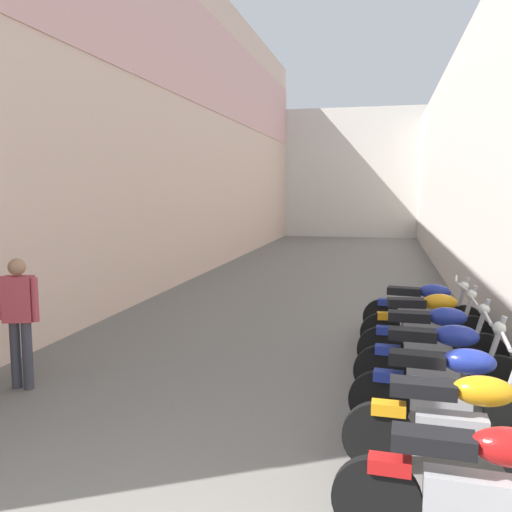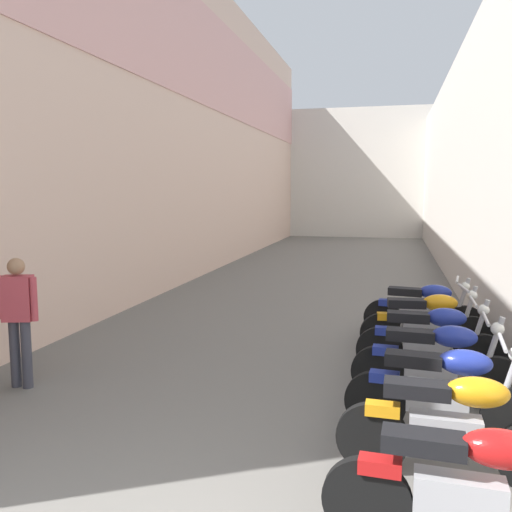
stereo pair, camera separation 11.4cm
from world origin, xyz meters
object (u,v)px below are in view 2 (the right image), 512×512
object	(u,v)px
motorcycle_nearest	(470,487)
motorcycle_third	(444,389)
motorcycle_sixth	(427,322)
motorcycle_second	(453,424)
pedestrian_mid_alley	(19,313)
motorcycle_seventh	(424,309)
motorcycle_fifth	(431,338)
motorcycle_fourth	(437,360)

from	to	relation	value
motorcycle_nearest	motorcycle_third	size ratio (longest dim) A/B	1.00
motorcycle_nearest	motorcycle_sixth	bearing A→B (deg)	90.00
motorcycle_nearest	motorcycle_second	xyz separation A→B (m)	(0.00, 0.96, 0.00)
motorcycle_sixth	pedestrian_mid_alley	distance (m)	5.41
motorcycle_second	motorcycle_seventh	distance (m)	4.32
motorcycle_second	motorcycle_seventh	size ratio (longest dim) A/B	1.00
motorcycle_fifth	motorcycle_third	bearing A→B (deg)	-90.00
motorcycle_second	motorcycle_fifth	distance (m)	2.58
motorcycle_third	motorcycle_sixth	world-z (taller)	same
motorcycle_sixth	pedestrian_mid_alley	bearing A→B (deg)	-152.75
motorcycle_nearest	motorcycle_third	bearing A→B (deg)	90.00
motorcycle_sixth	motorcycle_seventh	bearing A→B (deg)	90.00
motorcycle_nearest	motorcycle_seventh	distance (m)	5.28
motorcycle_second	motorcycle_sixth	size ratio (longest dim) A/B	1.00
motorcycle_nearest	motorcycle_second	bearing A→B (deg)	90.00
motorcycle_third	motorcycle_fourth	distance (m)	0.91
motorcycle_third	motorcycle_fifth	bearing A→B (deg)	90.00
motorcycle_second	motorcycle_sixth	xyz separation A→B (m)	(-0.00, 3.47, 0.00)
motorcycle_seventh	pedestrian_mid_alley	world-z (taller)	pedestrian_mid_alley
pedestrian_mid_alley	motorcycle_fourth	bearing A→B (deg)	8.02
motorcycle_fifth	pedestrian_mid_alley	bearing A→B (deg)	-161.80
motorcycle_seventh	pedestrian_mid_alley	distance (m)	5.84
motorcycle_nearest	motorcycle_fifth	bearing A→B (deg)	90.00
motorcycle_second	motorcycle_fourth	xyz separation A→B (m)	(-0.00, 1.68, 0.00)
motorcycle_fourth	motorcycle_sixth	world-z (taller)	same
motorcycle_nearest	pedestrian_mid_alley	distance (m)	5.20
motorcycle_nearest	motorcycle_fourth	distance (m)	2.64
pedestrian_mid_alley	motorcycle_third	bearing A→B (deg)	-2.78
motorcycle_fourth	pedestrian_mid_alley	xyz separation A→B (m)	(-4.79, -0.67, 0.42)
motorcycle_second	motorcycle_third	bearing A→B (deg)	90.00
motorcycle_second	pedestrian_mid_alley	world-z (taller)	pedestrian_mid_alley
pedestrian_mid_alley	motorcycle_nearest	bearing A→B (deg)	-22.28
motorcycle_third	motorcycle_seventh	size ratio (longest dim) A/B	1.00
motorcycle_third	pedestrian_mid_alley	world-z (taller)	pedestrian_mid_alley
motorcycle_seventh	motorcycle_nearest	bearing A→B (deg)	-90.00
motorcycle_nearest	motorcycle_second	size ratio (longest dim) A/B	1.00
motorcycle_third	motorcycle_nearest	bearing A→B (deg)	-90.00
pedestrian_mid_alley	motorcycle_sixth	bearing A→B (deg)	27.25
motorcycle_nearest	motorcycle_fourth	bearing A→B (deg)	90.00
motorcycle_nearest	motorcycle_seventh	world-z (taller)	same
motorcycle_third	motorcycle_fourth	bearing A→B (deg)	90.00
motorcycle_nearest	motorcycle_second	world-z (taller)	same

